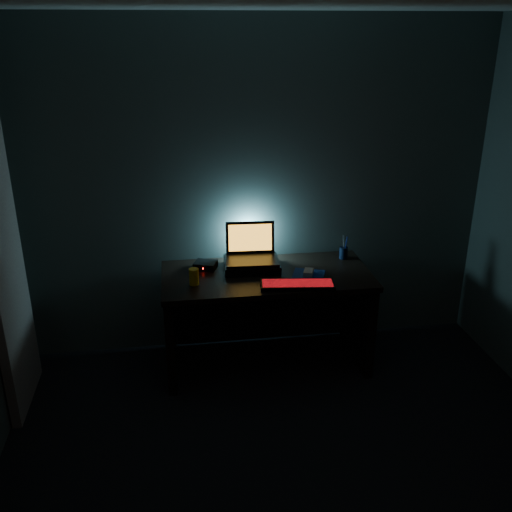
# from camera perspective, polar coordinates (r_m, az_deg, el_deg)

# --- Properties ---
(room) EXTENTS (3.50, 4.00, 2.50)m
(room) POSITION_cam_1_polar(r_m,az_deg,el_deg) (2.46, 7.37, -6.16)
(room) COLOR black
(room) RESTS_ON ground
(desk) EXTENTS (1.50, 0.70, 0.75)m
(desk) POSITION_cam_1_polar(r_m,az_deg,el_deg) (4.26, 0.93, -4.65)
(desk) COLOR black
(desk) RESTS_ON ground
(curtain) EXTENTS (0.06, 0.65, 2.30)m
(curtain) POSITION_cam_1_polar(r_m,az_deg,el_deg) (3.87, -24.17, 1.14)
(curtain) COLOR #C1B39A
(curtain) RESTS_ON ground
(riser) EXTENTS (0.41, 0.32, 0.06)m
(riser) POSITION_cam_1_polar(r_m,az_deg,el_deg) (4.17, -0.43, -0.90)
(riser) COLOR black
(riser) RESTS_ON desk
(laptop) EXTENTS (0.39, 0.30, 0.26)m
(laptop) POSITION_cam_1_polar(r_m,az_deg,el_deg) (4.18, -0.49, 0.51)
(laptop) COLOR black
(laptop) RESTS_ON riser
(keyboard) EXTENTS (0.52, 0.22, 0.03)m
(keyboard) POSITION_cam_1_polar(r_m,az_deg,el_deg) (3.90, 4.17, -2.89)
(keyboard) COLOR black
(keyboard) RESTS_ON desk
(mousepad) EXTENTS (0.28, 0.26, 0.00)m
(mousepad) POSITION_cam_1_polar(r_m,az_deg,el_deg) (4.09, 5.27, -1.86)
(mousepad) COLOR navy
(mousepad) RESTS_ON desk
(mouse) EXTENTS (0.10, 0.12, 0.03)m
(mouse) POSITION_cam_1_polar(r_m,az_deg,el_deg) (4.09, 5.28, -1.63)
(mouse) COLOR gray
(mouse) RESTS_ON mousepad
(pen_cup) EXTENTS (0.06, 0.06, 0.09)m
(pen_cup) POSITION_cam_1_polar(r_m,az_deg,el_deg) (4.40, 8.74, 0.32)
(pen_cup) COLOR black
(pen_cup) RESTS_ON desk
(juice_glass) EXTENTS (0.07, 0.07, 0.12)m
(juice_glass) POSITION_cam_1_polar(r_m,az_deg,el_deg) (3.93, -6.22, -2.07)
(juice_glass) COLOR #D09E0A
(juice_glass) RESTS_ON desk
(router) EXTENTS (0.19, 0.17, 0.05)m
(router) POSITION_cam_1_polar(r_m,az_deg,el_deg) (4.19, -5.07, -0.92)
(router) COLOR black
(router) RESTS_ON desk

